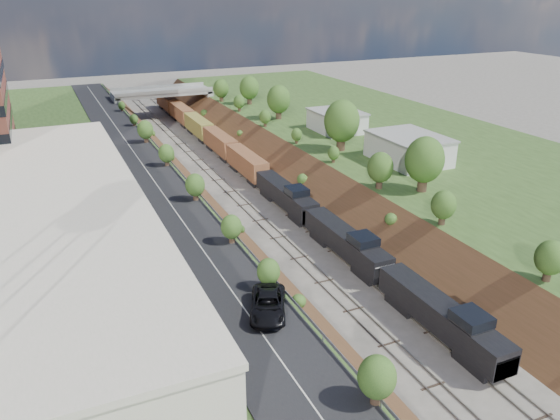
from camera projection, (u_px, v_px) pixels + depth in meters
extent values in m
cube|color=#334E20|center=(24.00, 214.00, 73.35)|extent=(44.00, 180.00, 5.00)
cube|color=#334E20|center=(423.00, 156.00, 98.27)|extent=(44.00, 180.00, 5.00)
cube|color=brown|center=(185.00, 206.00, 82.61)|extent=(10.00, 180.00, 10.00)
cube|color=brown|center=(314.00, 186.00, 90.91)|extent=(10.00, 180.00, 10.00)
cube|color=gray|center=(237.00, 198.00, 85.74)|extent=(1.58, 180.00, 0.18)
cube|color=gray|center=(268.00, 193.00, 87.71)|extent=(1.58, 180.00, 0.18)
cube|color=black|center=(152.00, 179.00, 78.99)|extent=(8.00, 180.00, 0.10)
cube|color=#99999E|center=(180.00, 172.00, 80.35)|extent=(0.06, 171.00, 0.30)
cube|color=maroon|center=(74.00, 250.00, 55.29)|extent=(14.00, 62.00, 2.20)
cube|color=#EFE2CD|center=(69.00, 221.00, 54.06)|extent=(14.00, 62.00, 4.30)
cube|color=#EFE2CD|center=(65.00, 198.00, 53.14)|extent=(14.30, 62.30, 0.50)
cube|color=gray|center=(116.00, 109.00, 133.59)|extent=(1.50, 8.00, 6.20)
cube|color=gray|center=(207.00, 101.00, 142.28)|extent=(1.50, 8.00, 6.20)
cube|color=gray|center=(162.00, 93.00, 136.75)|extent=(24.00, 8.00, 1.00)
cube|color=gray|center=(165.00, 92.00, 133.07)|extent=(24.00, 0.30, 0.80)
cube|color=gray|center=(158.00, 87.00, 139.83)|extent=(24.00, 0.30, 0.80)
cube|color=silver|center=(409.00, 149.00, 86.22)|extent=(9.00, 12.00, 4.00)
cube|color=silver|center=(337.00, 122.00, 104.68)|extent=(8.00, 10.00, 3.60)
cylinder|color=#473323|center=(422.00, 182.00, 73.89)|extent=(1.30, 1.30, 2.62)
ellipsoid|color=#325A1F|center=(425.00, 160.00, 72.70)|extent=(5.25, 5.25, 6.30)
cylinder|color=#473323|center=(294.00, 307.00, 46.40)|extent=(0.66, 0.66, 1.22)
ellipsoid|color=#325A1F|center=(294.00, 292.00, 45.84)|extent=(2.45, 2.45, 2.94)
cube|color=black|center=(478.00, 362.00, 47.61)|extent=(2.40, 4.00, 0.90)
cube|color=black|center=(441.00, 315.00, 51.41)|extent=(2.76, 16.56, 2.56)
cube|color=black|center=(493.00, 360.00, 45.83)|extent=(2.54, 3.00, 1.80)
cube|color=silver|center=(495.00, 350.00, 45.45)|extent=(2.54, 3.00, 0.15)
cube|color=black|center=(472.00, 318.00, 47.49)|extent=(2.70, 3.10, 0.90)
cube|color=black|center=(346.00, 241.00, 66.24)|extent=(2.76, 16.56, 2.56)
cube|color=black|center=(286.00, 195.00, 81.06)|extent=(2.76, 16.56, 2.56)
cube|color=brown|center=(198.00, 125.00, 120.00)|extent=(2.76, 74.00, 3.31)
imported|color=black|center=(268.00, 304.00, 46.05)|extent=(5.24, 6.95, 1.75)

